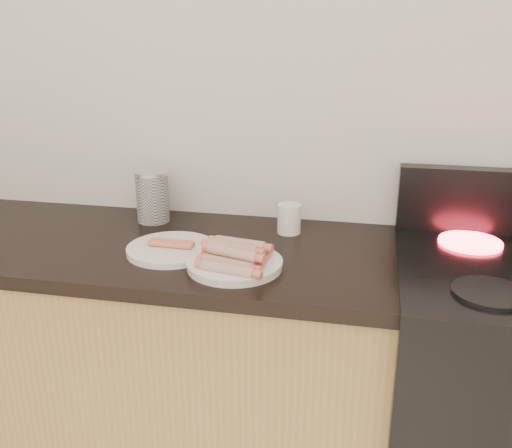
% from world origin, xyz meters
% --- Properties ---
extents(wall_back, '(4.00, 0.04, 2.60)m').
position_xyz_m(wall_back, '(0.00, 2.00, 1.30)').
color(wall_back, silver).
rests_on(wall_back, ground).
extents(cabinet_base, '(2.20, 0.59, 0.86)m').
position_xyz_m(cabinet_base, '(-0.70, 1.69, 0.43)').
color(cabinet_base, olive).
rests_on(cabinet_base, floor).
extents(counter_slab, '(2.20, 0.62, 0.04)m').
position_xyz_m(counter_slab, '(-0.70, 1.69, 0.88)').
color(counter_slab, black).
rests_on(counter_slab, cabinet_base).
extents(burner_near_left, '(0.18, 0.18, 0.01)m').
position_xyz_m(burner_near_left, '(0.61, 1.51, 0.92)').
color(burner_near_left, black).
rests_on(burner_near_left, stove).
extents(burner_far_left, '(0.18, 0.18, 0.01)m').
position_xyz_m(burner_far_left, '(0.61, 1.84, 0.92)').
color(burner_far_left, '#FF1E2D').
rests_on(burner_far_left, stove).
extents(main_plate, '(0.31, 0.31, 0.02)m').
position_xyz_m(main_plate, '(-0.03, 1.56, 0.91)').
color(main_plate, silver).
rests_on(main_plate, counter_slab).
extents(side_plate, '(0.31, 0.31, 0.02)m').
position_xyz_m(side_plate, '(-0.23, 1.63, 0.91)').
color(side_plate, silver).
rests_on(side_plate, counter_slab).
extents(hotdog_pile, '(0.14, 0.23, 0.06)m').
position_xyz_m(hotdog_pile, '(-0.03, 1.56, 0.94)').
color(hotdog_pile, brown).
rests_on(hotdog_pile, main_plate).
extents(plain_sausages, '(0.12, 0.04, 0.02)m').
position_xyz_m(plain_sausages, '(-0.23, 1.63, 0.93)').
color(plain_sausages, '#D07F4F').
rests_on(plain_sausages, side_plate).
extents(canister, '(0.11, 0.11, 0.17)m').
position_xyz_m(canister, '(-0.38, 1.88, 0.98)').
color(canister, white).
rests_on(canister, counter_slab).
extents(mug, '(0.09, 0.09, 0.09)m').
position_xyz_m(mug, '(0.07, 1.86, 0.95)').
color(mug, white).
rests_on(mug, counter_slab).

